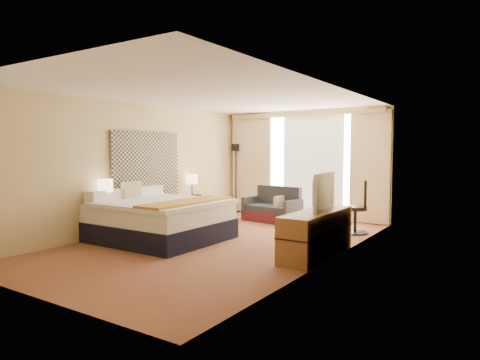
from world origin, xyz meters
The scene contains 21 objects.
floor centered at (0.00, 0.00, 0.00)m, with size 4.20×7.00×0.02m, color maroon.
ceiling centered at (0.00, 0.00, 2.60)m, with size 4.20×7.00×0.02m, color white.
wall_back centered at (0.00, 3.50, 1.30)m, with size 4.20×0.02×2.60m, color #DBC185.
wall_front centered at (0.00, -3.50, 1.30)m, with size 4.20×0.02×2.60m, color #DBC185.
wall_left centered at (-2.10, 0.00, 1.30)m, with size 0.02×7.00×2.60m, color #DBC185.
wall_right centered at (2.10, 0.00, 1.30)m, with size 0.02×7.00×2.60m, color #DBC185.
headboard centered at (-2.06, 0.20, 1.28)m, with size 0.06×1.85×1.50m, color black.
nightstand_left centered at (-1.87, -1.05, 0.28)m, with size 0.45×0.52×0.55m, color #8F5D34.
nightstand_right centered at (-1.87, 1.45, 0.28)m, with size 0.45×0.52×0.55m, color #8F5D34.
media_dresser centered at (1.83, 0.00, 0.35)m, with size 0.50×1.80×0.70m, color #8F5D34.
window centered at (0.25, 3.47, 1.32)m, with size 2.30×0.02×2.30m, color white.
curtains centered at (0.00, 3.39, 1.41)m, with size 4.12×0.19×2.56m.
bed centered at (-1.06, -0.46, 0.38)m, with size 2.15×1.97×1.05m.
loveseat centered at (-0.32, 2.49, 0.27)m, with size 1.36×0.85×0.80m.
floor_lamp centered at (-1.90, 3.30, 1.28)m, with size 0.23×0.23×1.81m.
desk_chair centered at (1.80, 2.12, 0.47)m, with size 0.52×0.51×1.05m.
lamp_left centered at (-1.91, -0.98, 0.99)m, with size 0.27×0.27×0.56m.
lamp_right centered at (-1.92, 1.50, 0.96)m, with size 0.25×0.25×0.53m.
tissue_box centered at (-1.78, -0.99, 0.61)m, with size 0.12×0.12×0.11m, color #99B8ED.
telephone centered at (-1.84, 1.58, 0.58)m, with size 0.17×0.13×0.07m, color black.
television centered at (1.78, 0.15, 0.99)m, with size 1.02×0.13×0.59m, color black.
Camera 1 is at (4.44, -6.15, 1.65)m, focal length 32.00 mm.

